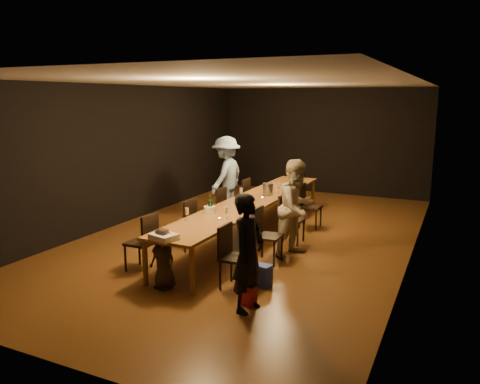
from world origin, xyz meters
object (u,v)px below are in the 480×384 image
at_px(chair_left_0, 141,242).
at_px(woman_birthday, 248,253).
at_px(chair_left_2, 213,210).
at_px(ice_bucket, 268,189).
at_px(champagne_bottle, 210,204).
at_px(child, 163,258).
at_px(chair_right_0, 237,257).
at_px(plate_stack, 210,210).
at_px(chair_right_2, 292,219).
at_px(chair_left_3, 238,199).
at_px(chair_right_1, 268,235).
at_px(woman_tan, 297,208).
at_px(chair_left_1, 182,224).
at_px(birthday_cake, 164,237).
at_px(chair_right_3, 311,206).
at_px(man_blue, 226,176).
at_px(table, 251,203).

distance_m(chair_left_0, woman_birthday, 2.24).
bearing_deg(chair_left_2, ice_bucket, -56.05).
relative_size(champagne_bottle, ice_bucket, 1.34).
distance_m(child, champagne_bottle, 1.70).
distance_m(chair_right_0, ice_bucket, 3.16).
relative_size(plate_stack, ice_bucket, 0.87).
distance_m(chair_right_0, chair_right_2, 2.40).
bearing_deg(champagne_bottle, woman_birthday, -49.03).
distance_m(chair_left_2, chair_left_3, 1.20).
xyz_separation_m(chair_right_1, chair_left_3, (-1.70, 2.40, 0.00)).
relative_size(chair_left_2, champagne_bottle, 2.93).
height_order(woman_tan, champagne_bottle, woman_tan).
bearing_deg(chair_left_0, child, -121.69).
bearing_deg(chair_left_1, birthday_cake, -155.00).
bearing_deg(chair_left_3, chair_right_3, -90.00).
height_order(chair_right_0, chair_right_1, same).
relative_size(chair_right_2, child, 1.03).
distance_m(chair_left_0, child, 0.87).
relative_size(woman_tan, man_blue, 0.92).
bearing_deg(man_blue, chair_left_1, 9.33).
relative_size(chair_right_1, chair_left_2, 1.00).
xyz_separation_m(chair_left_0, chair_left_1, (0.00, 1.20, 0.00)).
xyz_separation_m(woman_tan, birthday_cake, (-1.21, -2.26, -0.06)).
height_order(chair_right_3, champagne_bottle, champagne_bottle).
relative_size(man_blue, birthday_cake, 4.43).
height_order(chair_left_1, woman_birthday, woman_birthday).
relative_size(child, ice_bucket, 3.82).
relative_size(chair_left_2, woman_birthday, 0.60).
xyz_separation_m(man_blue, child, (1.17, -4.29, -0.47)).
relative_size(table, woman_birthday, 3.88).
bearing_deg(chair_right_0, chair_right_1, 180.00).
distance_m(woman_tan, man_blue, 3.19).
height_order(man_blue, plate_stack, man_blue).
height_order(chair_right_0, plate_stack, chair_right_0).
height_order(chair_left_1, plate_stack, chair_left_1).
distance_m(table, chair_left_0, 2.56).
height_order(chair_left_1, champagne_bottle, champagne_bottle).
xyz_separation_m(chair_left_0, man_blue, (-0.42, 3.83, 0.46)).
bearing_deg(chair_left_3, chair_right_1, -144.69).
height_order(chair_right_3, man_blue, man_blue).
bearing_deg(birthday_cake, child, 153.64).
height_order(chair_left_2, champagne_bottle, champagne_bottle).
height_order(woman_tan, child, woman_tan).
bearing_deg(chair_right_0, chair_left_0, -90.00).
xyz_separation_m(child, ice_bucket, (0.20, 3.50, 0.42)).
relative_size(chair_right_2, woman_tan, 0.55).
bearing_deg(ice_bucket, chair_left_3, 149.37).
distance_m(chair_left_1, woman_tan, 2.11).
xyz_separation_m(chair_left_0, woman_birthday, (2.14, -0.58, 0.31)).
bearing_deg(chair_left_2, table, -90.00).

